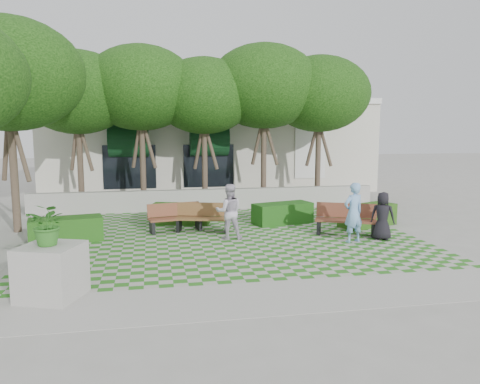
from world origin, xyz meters
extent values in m
plane|color=gray|center=(0.00, 0.00, 0.00)|extent=(90.00, 90.00, 0.00)
plane|color=#2B721E|center=(0.00, 1.00, 0.01)|extent=(12.00, 12.00, 0.00)
cube|color=#9E9B93|center=(0.00, -4.70, 0.01)|extent=(16.00, 2.00, 0.01)
cube|color=#9E9B93|center=(0.00, 6.20, 0.45)|extent=(15.00, 0.36, 0.90)
cube|color=brown|center=(3.88, 0.44, 0.50)|extent=(2.06, 1.37, 0.07)
cube|color=brown|center=(4.00, 0.70, 0.79)|extent=(1.87, 0.94, 0.50)
cube|color=black|center=(3.08, 0.80, 0.24)|extent=(0.33, 0.55, 0.49)
cube|color=black|center=(4.69, 0.07, 0.24)|extent=(0.33, 0.55, 0.49)
cube|color=brown|center=(-0.74, 1.83, 0.47)|extent=(1.95, 1.04, 0.06)
cube|color=brown|center=(-0.67, 2.09, 0.75)|extent=(1.84, 0.62, 0.47)
cube|color=black|center=(-1.54, 2.05, 0.23)|extent=(0.24, 0.53, 0.46)
cube|color=black|center=(0.06, 1.61, 0.23)|extent=(0.24, 0.53, 0.46)
cube|color=brown|center=(-1.65, 2.05, 0.46)|extent=(1.92, 0.92, 0.06)
cube|color=brown|center=(-1.70, 2.31, 0.74)|extent=(1.83, 0.50, 0.46)
cube|color=black|center=(-2.45, 1.89, 0.23)|extent=(0.20, 0.52, 0.45)
cube|color=black|center=(-0.85, 2.21, 0.23)|extent=(0.20, 0.52, 0.45)
cube|color=#214913|center=(5.28, 1.70, 0.39)|extent=(2.39, 1.69, 0.78)
cube|color=#184813|center=(2.35, 2.69, 0.39)|extent=(2.36, 1.43, 0.77)
cube|color=#224E14|center=(-1.39, 3.38, 0.37)|extent=(2.27, 1.39, 0.74)
cube|color=#1C4B14|center=(-5.11, 1.25, 0.38)|extent=(2.32, 1.29, 0.76)
cube|color=#9E9B93|center=(-4.54, -3.87, 0.57)|extent=(1.47, 1.47, 1.14)
imported|color=#2F7123|center=(-4.54, -3.87, 1.59)|extent=(0.99, 0.93, 0.89)
imported|color=#7DADE4|center=(3.71, -0.49, 0.94)|extent=(0.78, 0.61, 1.88)
imported|color=black|center=(4.77, -0.36, 0.77)|extent=(0.90, 0.82, 1.55)
imported|color=silver|center=(-0.01, 0.68, 0.89)|extent=(0.93, 0.76, 1.78)
cylinder|color=#47382B|center=(-5.50, 7.60, 1.82)|extent=(0.26, 0.26, 3.64)
ellipsoid|color=#1E4C11|center=(-5.50, 7.60, 5.07)|extent=(4.80, 4.80, 3.60)
cylinder|color=#47382B|center=(-2.80, 7.60, 1.90)|extent=(0.26, 0.26, 3.81)
ellipsoid|color=#1E4C11|center=(-2.80, 7.60, 5.30)|extent=(5.00, 5.00, 3.75)
cylinder|color=#47382B|center=(0.00, 7.60, 1.79)|extent=(0.26, 0.26, 3.58)
ellipsoid|color=#1E4C11|center=(0.00, 7.60, 4.99)|extent=(4.60, 4.60, 3.45)
cylinder|color=#47382B|center=(2.80, 7.60, 1.96)|extent=(0.26, 0.26, 3.92)
ellipsoid|color=#1E4C11|center=(2.80, 7.60, 5.46)|extent=(5.20, 5.20, 3.90)
cylinder|color=#47382B|center=(5.50, 7.60, 1.85)|extent=(0.26, 0.26, 3.70)
ellipsoid|color=#1E4C11|center=(5.50, 7.60, 5.15)|extent=(4.80, 4.80, 3.60)
cylinder|color=#47382B|center=(-7.00, 3.00, 1.90)|extent=(0.26, 0.26, 3.81)
ellipsoid|color=#1E4C11|center=(-7.00, 3.00, 5.30)|extent=(5.00, 5.00, 3.75)
cube|color=beige|center=(1.00, 14.20, 2.50)|extent=(18.00, 8.00, 5.00)
cube|color=white|center=(1.00, 10.20, 5.00)|extent=(18.00, 0.30, 0.30)
cube|color=black|center=(6.00, 10.18, 2.20)|extent=(1.40, 0.10, 2.40)
cylinder|color=#0F3719|center=(-3.50, 10.18, 3.00)|extent=(3.00, 1.80, 1.80)
cube|color=black|center=(-3.50, 10.18, 1.60)|extent=(2.60, 0.08, 2.20)
cylinder|color=#0F3719|center=(0.50, 10.18, 3.00)|extent=(3.00, 1.80, 1.80)
cube|color=black|center=(0.50, 10.18, 1.60)|extent=(2.60, 0.08, 2.20)
camera|label=1|loc=(-2.43, -13.89, 3.56)|focal=35.00mm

